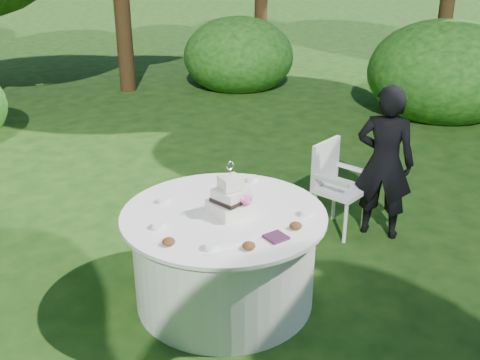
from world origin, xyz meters
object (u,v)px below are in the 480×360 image
table (224,256)px  chair (334,180)px  guest (385,162)px  cake (231,199)px  napkins (276,237)px

table → chair: bearing=14.0°
guest → cake: 1.81m
cake → chair: bearing=15.7°
cake → chair: 1.60m
guest → chair: bearing=8.8°
table → cake: (0.04, -0.04, 0.50)m
guest → cake: size_ratio=3.58×
table → cake: bearing=-44.4°
napkins → table: size_ratio=0.09×
guest → chair: size_ratio=1.66×
napkins → chair: 1.75m
guest → napkins: bearing=75.9°
chair → napkins: bearing=-147.9°
table → cake: size_ratio=3.75×
chair → table: bearing=-166.0°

